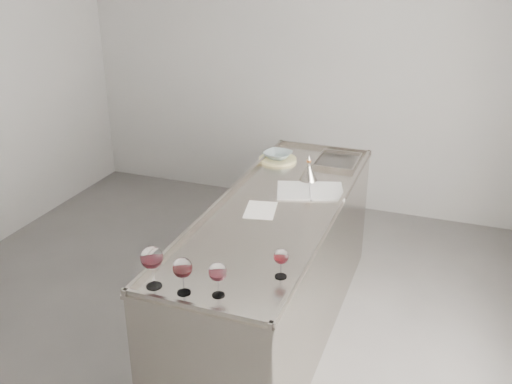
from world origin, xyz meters
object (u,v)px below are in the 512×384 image
(counter, at_px, (277,270))
(wine_glass_small, at_px, (281,258))
(wine_glass_left, at_px, (152,259))
(notebook, at_px, (310,191))
(wine_glass_right, at_px, (218,273))
(ceramic_bowl, at_px, (278,155))
(wine_glass_middle, at_px, (183,269))
(wine_funnel, at_px, (308,173))

(counter, height_order, wine_glass_small, wine_glass_small)
(wine_glass_left, xyz_separation_m, notebook, (0.40, 1.38, -0.15))
(counter, bearing_deg, wine_glass_right, -87.27)
(wine_glass_small, bearing_deg, counter, 109.32)
(wine_glass_left, distance_m, ceramic_bowl, 1.88)
(counter, xyz_separation_m, wine_glass_small, (0.27, -0.78, 0.58))
(wine_glass_middle, xyz_separation_m, wine_glass_small, (0.39, 0.30, -0.02))
(wine_glass_small, bearing_deg, notebook, 97.68)
(counter, xyz_separation_m, ceramic_bowl, (-0.27, 0.80, 0.51))
(wine_glass_left, relative_size, notebook, 0.42)
(wine_glass_right, height_order, wine_glass_small, wine_glass_right)
(wine_glass_left, bearing_deg, ceramic_bowl, 89.71)
(ceramic_bowl, bearing_deg, wine_glass_left, -90.29)
(wine_glass_small, xyz_separation_m, wine_funnel, (-0.21, 1.25, -0.05))
(ceramic_bowl, height_order, wine_funnel, wine_funnel)
(wine_glass_right, distance_m, notebook, 1.35)
(wine_glass_left, xyz_separation_m, wine_glass_small, (0.55, 0.30, -0.04))
(counter, height_order, wine_funnel, wine_funnel)
(wine_glass_left, relative_size, wine_glass_right, 1.25)
(counter, height_order, wine_glass_middle, wine_glass_middle)
(wine_glass_right, distance_m, wine_glass_small, 0.34)
(notebook, xyz_separation_m, wine_funnel, (-0.06, 0.17, 0.05))
(notebook, bearing_deg, ceramic_bowl, 111.17)
(ceramic_bowl, bearing_deg, wine_glass_small, -71.13)
(counter, bearing_deg, wine_glass_small, -70.68)
(wine_glass_left, bearing_deg, notebook, 73.76)
(ceramic_bowl, bearing_deg, wine_funnel, -44.55)
(wine_glass_middle, bearing_deg, wine_glass_left, 180.00)
(notebook, bearing_deg, wine_funnel, 92.64)
(wine_glass_right, bearing_deg, wine_glass_small, 49.03)
(wine_glass_left, bearing_deg, wine_glass_middle, 0.00)
(counter, relative_size, ceramic_bowl, 11.75)
(ceramic_bowl, distance_m, wine_funnel, 0.47)
(wine_glass_middle, relative_size, wine_glass_right, 1.07)
(wine_glass_right, bearing_deg, ceramic_bowl, 99.72)
(wine_glass_left, bearing_deg, wine_glass_small, 28.38)
(wine_glass_middle, distance_m, wine_glass_small, 0.49)
(wine_glass_middle, relative_size, ceramic_bowl, 0.91)
(counter, relative_size, wine_funnel, 12.12)
(wine_glass_middle, bearing_deg, ceramic_bowl, 94.64)
(wine_glass_small, xyz_separation_m, notebook, (-0.15, 1.09, -0.10))
(wine_glass_right, xyz_separation_m, notebook, (0.08, 1.35, -0.12))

